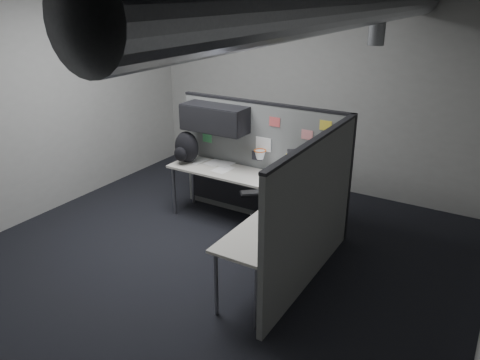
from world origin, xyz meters
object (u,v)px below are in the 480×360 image
Objects in this scene: desk at (255,195)px; phone at (277,223)px; monitor at (303,170)px; backpack at (186,148)px; keyboard at (258,193)px.

desk is 11.00× the size of phone.
monitor is 1.18× the size of backpack.
keyboard is at bearing 145.84° from phone.
keyboard is 0.80m from phone.
keyboard is 1.99× the size of phone.
backpack is at bearing -164.98° from monitor.
desk is 0.66m from monitor.
backpack is (-1.93, 1.03, 0.18)m from phone.
desk is 5.53× the size of keyboard.
monitor is at bearing 58.38° from keyboard.
keyboard reaches higher than desk.
backpack is (-1.38, 0.45, 0.20)m from keyboard.
keyboard is at bearing -52.85° from desk.
monitor is at bearing 112.99° from phone.
phone is 2.19m from backpack.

